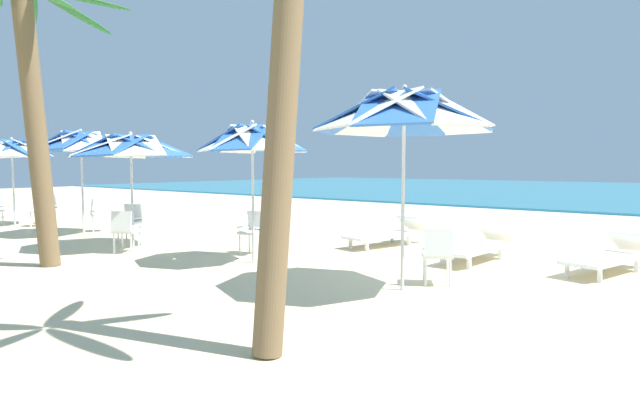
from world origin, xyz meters
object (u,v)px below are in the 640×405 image
(beach_umbrella_4, at_px, (12,150))
(plastic_chair_0, at_px, (438,252))
(plastic_chair_10, at_px, (2,203))
(sun_lounger_1, at_px, (478,246))
(beach_umbrella_1, at_px, (252,141))
(plastic_chair_4, at_px, (97,213))
(plastic_chair_2, at_px, (125,229))
(sun_lounger_0, at_px, (609,256))
(plastic_chair_3, at_px, (131,220))
(plastic_chair_7, at_px, (40,209))
(beach_umbrella_3, at_px, (81,143))
(plastic_chair_6, at_px, (51,207))
(palm_tree_2, at_px, (278,77))
(beach_umbrella_2, at_px, (131,147))
(palm_tree_1, at_px, (35,94))
(plastic_chair_1, at_px, (254,229))
(beach_umbrella_0, at_px, (404,113))
(sun_lounger_2, at_px, (387,233))

(beach_umbrella_4, bearing_deg, plastic_chair_0, 3.98)
(plastic_chair_10, xyz_separation_m, sun_lounger_1, (15.71, 2.46, -0.22))
(beach_umbrella_1, xyz_separation_m, sun_lounger_1, (3.11, 2.77, -1.94))
(plastic_chair_4, bearing_deg, plastic_chair_2, -20.42)
(plastic_chair_10, height_order, sun_lounger_0, plastic_chair_10)
(plastic_chair_10, bearing_deg, sun_lounger_1, 8.91)
(plastic_chair_3, height_order, plastic_chair_7, same)
(plastic_chair_4, distance_m, sun_lounger_0, 12.06)
(beach_umbrella_3, xyz_separation_m, plastic_chair_6, (-3.38, 0.68, -1.85))
(beach_umbrella_3, height_order, palm_tree_2, palm_tree_2)
(beach_umbrella_2, bearing_deg, plastic_chair_4, 164.16)
(palm_tree_1, relative_size, palm_tree_2, 1.15)
(sun_lounger_0, height_order, palm_tree_2, palm_tree_2)
(plastic_chair_1, xyz_separation_m, plastic_chair_10, (-11.89, -0.38, 0.00))
(palm_tree_2, bearing_deg, plastic_chair_10, 168.45)
(plastic_chair_0, relative_size, plastic_chair_1, 1.00)
(plastic_chair_7, height_order, sun_lounger_0, plastic_chair_7)
(sun_lounger_1, bearing_deg, beach_umbrella_1, -138.37)
(palm_tree_1, bearing_deg, beach_umbrella_3, 144.76)
(beach_umbrella_0, xyz_separation_m, plastic_chair_2, (-5.98, -0.80, -2.01))
(plastic_chair_0, relative_size, sun_lounger_0, 0.39)
(beach_umbrella_4, height_order, sun_lounger_2, beach_umbrella_4)
(beach_umbrella_3, relative_size, palm_tree_1, 0.56)
(plastic_chair_4, distance_m, plastic_chair_6, 3.06)
(plastic_chair_6, bearing_deg, plastic_chair_0, -0.53)
(sun_lounger_0, bearing_deg, beach_umbrella_0, -122.73)
(beach_umbrella_2, xyz_separation_m, beach_umbrella_3, (-2.96, 0.39, 0.18))
(beach_umbrella_2, bearing_deg, beach_umbrella_3, 172.50)
(plastic_chair_7, bearing_deg, beach_umbrella_1, -0.41)
(beach_umbrella_2, relative_size, palm_tree_2, 0.62)
(plastic_chair_4, relative_size, sun_lounger_1, 0.40)
(beach_umbrella_1, bearing_deg, palm_tree_2, -40.53)
(beach_umbrella_2, bearing_deg, plastic_chair_1, 24.01)
(plastic_chair_0, height_order, plastic_chair_3, same)
(sun_lounger_1, distance_m, palm_tree_1, 8.30)
(plastic_chair_10, height_order, sun_lounger_1, plastic_chair_10)
(plastic_chair_0, bearing_deg, plastic_chair_6, 179.47)
(beach_umbrella_4, xyz_separation_m, sun_lounger_2, (10.48, 3.65, -1.95))
(plastic_chair_3, bearing_deg, beach_umbrella_0, -1.40)
(plastic_chair_1, relative_size, sun_lounger_0, 0.39)
(plastic_chair_7, bearing_deg, sun_lounger_2, 17.82)
(plastic_chair_3, height_order, palm_tree_2, palm_tree_2)
(sun_lounger_0, relative_size, palm_tree_1, 0.46)
(beach_umbrella_1, bearing_deg, plastic_chair_7, 179.59)
(plastic_chair_0, xyz_separation_m, plastic_chair_4, (-9.96, -0.02, 0.00))
(palm_tree_2, bearing_deg, sun_lounger_2, 113.07)
(beach_umbrella_0, xyz_separation_m, palm_tree_1, (-5.76, -2.52, 0.49))
(beach_umbrella_2, xyz_separation_m, plastic_chair_7, (-5.79, 0.51, -1.67))
(beach_umbrella_1, distance_m, plastic_chair_4, 6.78)
(beach_umbrella_2, xyz_separation_m, palm_tree_1, (0.68, -2.18, 0.83))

